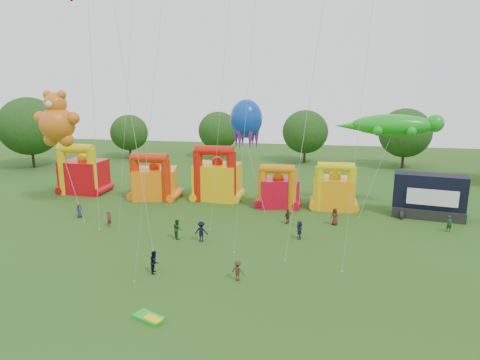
% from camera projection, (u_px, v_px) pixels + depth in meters
% --- Properties ---
extents(ground, '(160.00, 160.00, 0.00)m').
position_uv_depth(ground, '(139.00, 330.00, 25.82)').
color(ground, '#2B4C15').
rests_on(ground, ground).
extents(tree_ring, '(125.75, 127.87, 12.07)m').
position_uv_depth(tree_ring, '(119.00, 227.00, 25.21)').
color(tree_ring, '#352314').
rests_on(tree_ring, ground).
extents(bouncy_castle_0, '(5.65, 4.67, 6.79)m').
position_uv_depth(bouncy_castle_0, '(83.00, 174.00, 57.05)').
color(bouncy_castle_0, red).
rests_on(bouncy_castle_0, ground).
extents(bouncy_castle_1, '(6.00, 5.19, 6.05)m').
position_uv_depth(bouncy_castle_1, '(154.00, 181.00, 54.29)').
color(bouncy_castle_1, orange).
rests_on(bouncy_castle_1, ground).
extents(bouncy_castle_2, '(5.74, 4.77, 7.08)m').
position_uv_depth(bouncy_castle_2, '(217.00, 179.00, 53.80)').
color(bouncy_castle_2, yellow).
rests_on(bouncy_castle_2, ground).
extents(bouncy_castle_3, '(5.17, 4.51, 5.32)m').
position_uv_depth(bouncy_castle_3, '(278.00, 190.00, 50.83)').
color(bouncy_castle_3, red).
rests_on(bouncy_castle_3, ground).
extents(bouncy_castle_4, '(4.82, 3.94, 5.73)m').
position_uv_depth(bouncy_castle_4, '(334.00, 190.00, 50.01)').
color(bouncy_castle_4, '#FF980D').
rests_on(bouncy_castle_4, ground).
extents(stage_trailer, '(7.79, 4.09, 4.85)m').
position_uv_depth(stage_trailer, '(429.00, 196.00, 46.80)').
color(stage_trailer, black).
rests_on(stage_trailer, ground).
extents(teddy_bear_kite, '(7.87, 6.58, 13.78)m').
position_uv_depth(teddy_bear_kite, '(67.00, 162.00, 47.69)').
color(teddy_bear_kite, '#D16517').
rests_on(teddy_bear_kite, ground).
extents(gecko_kite, '(11.91, 6.75, 11.16)m').
position_uv_depth(gecko_kite, '(381.00, 158.00, 47.89)').
color(gecko_kite, '#16A017').
rests_on(gecko_kite, ground).
extents(octopus_kite, '(5.05, 6.91, 12.66)m').
position_uv_depth(octopus_kite, '(252.00, 154.00, 50.84)').
color(octopus_kite, '#0B38AB').
rests_on(octopus_kite, ground).
extents(parafoil_kites, '(28.71, 11.13, 27.53)m').
position_uv_depth(parafoil_kites, '(158.00, 104.00, 39.01)').
color(parafoil_kites, red).
rests_on(parafoil_kites, ground).
extents(diamond_kites, '(24.00, 18.60, 37.43)m').
position_uv_depth(diamond_kites, '(217.00, 62.00, 37.07)').
color(diamond_kites, red).
rests_on(diamond_kites, ground).
extents(folded_kite_bundle, '(2.23, 1.73, 0.31)m').
position_uv_depth(folded_kite_bundle, '(149.00, 318.00, 26.90)').
color(folded_kite_bundle, green).
rests_on(folded_kite_bundle, ground).
extents(spectator_0, '(0.83, 0.63, 1.52)m').
position_uv_depth(spectator_0, '(79.00, 211.00, 46.97)').
color(spectator_0, '#24263C').
rests_on(spectator_0, ground).
extents(spectator_1, '(0.58, 0.70, 1.65)m').
position_uv_depth(spectator_1, '(109.00, 219.00, 43.94)').
color(spectator_1, maroon).
rests_on(spectator_1, ground).
extents(spectator_2, '(1.12, 1.17, 1.90)m').
position_uv_depth(spectator_2, '(177.00, 229.00, 40.63)').
color(spectator_2, '#183E1E').
rests_on(spectator_2, ground).
extents(spectator_3, '(1.27, 0.75, 1.95)m').
position_uv_depth(spectator_3, '(201.00, 231.00, 39.90)').
color(spectator_3, black).
rests_on(spectator_3, ground).
extents(spectator_4, '(0.90, 0.97, 1.60)m').
position_uv_depth(spectator_4, '(288.00, 216.00, 44.93)').
color(spectator_4, '#402C19').
rests_on(spectator_4, ground).
extents(spectator_5, '(0.67, 1.68, 1.77)m').
position_uv_depth(spectator_5, '(299.00, 230.00, 40.62)').
color(spectator_5, '#25253E').
rests_on(spectator_5, ground).
extents(spectator_6, '(1.05, 0.95, 1.80)m').
position_uv_depth(spectator_6, '(335.00, 216.00, 44.53)').
color(spectator_6, '#561F18').
rests_on(spectator_6, ground).
extents(spectator_7, '(0.70, 0.57, 1.66)m').
position_uv_depth(spectator_7, '(449.00, 224.00, 42.45)').
color(spectator_7, '#17391F').
rests_on(spectator_7, ground).
extents(spectator_8, '(0.83, 0.99, 1.80)m').
position_uv_depth(spectator_8, '(155.00, 262.00, 33.35)').
color(spectator_8, black).
rests_on(spectator_8, ground).
extents(spectator_9, '(1.12, 0.80, 1.56)m').
position_uv_depth(spectator_9, '(238.00, 271.00, 32.08)').
color(spectator_9, '#3D2818').
rests_on(spectator_9, ground).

